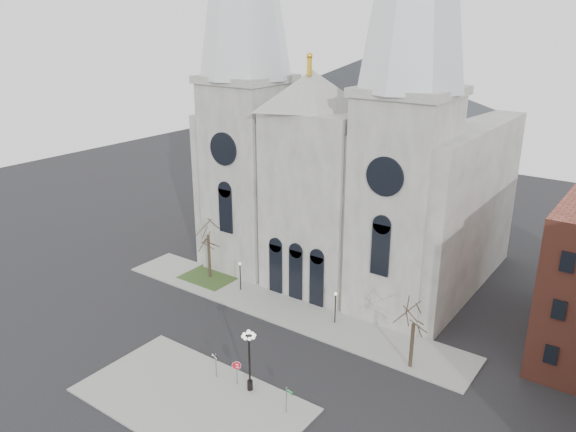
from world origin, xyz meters
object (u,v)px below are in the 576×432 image
Objects in this scene: globe_lamp at (249,353)px; street_name_sign at (287,398)px; one_way_sign at (216,361)px; stop_sign at (237,368)px.

street_name_sign is (4.04, -0.53, -2.10)m from globe_lamp.
one_way_sign is at bearing -176.55° from street_name_sign.
one_way_sign is at bearing 171.77° from stop_sign.
street_name_sign is (5.33, -0.46, -0.25)m from stop_sign.
globe_lamp reaches higher than one_way_sign.
stop_sign is 0.98× the size of street_name_sign.
stop_sign is at bearing -179.65° from street_name_sign.
stop_sign is 0.40× the size of globe_lamp.
globe_lamp reaches higher than stop_sign.
stop_sign reaches higher than one_way_sign.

